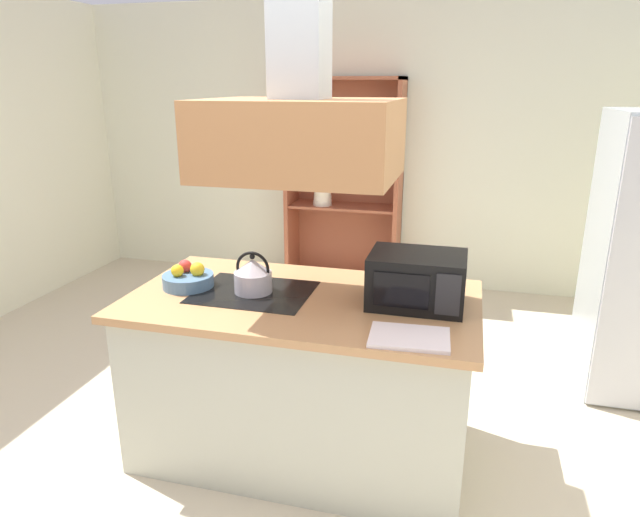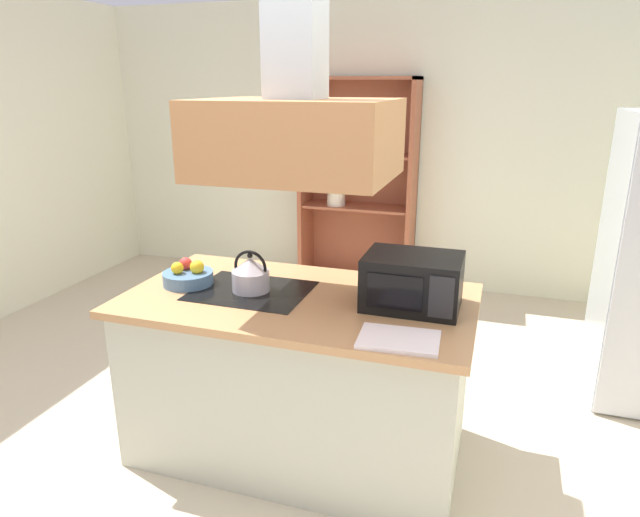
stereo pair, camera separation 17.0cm
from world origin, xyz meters
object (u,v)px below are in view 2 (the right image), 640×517
at_px(kettle, 251,274).
at_px(cutting_board, 399,339).
at_px(dish_cabinet, 358,197).
at_px(fruit_bowl, 188,276).
at_px(microwave, 413,281).

relative_size(kettle, cutting_board, 0.65).
distance_m(kettle, cutting_board, 0.92).
distance_m(dish_cabinet, fruit_bowl, 2.71).
xyz_separation_m(dish_cabinet, cutting_board, (0.96, -3.04, 0.02)).
height_order(kettle, microwave, microwave).
distance_m(kettle, fruit_bowl, 0.37).
bearing_deg(dish_cabinet, cutting_board, -72.43).
bearing_deg(cutting_board, dish_cabinet, 107.57).
relative_size(kettle, fruit_bowl, 0.81).
xyz_separation_m(kettle, microwave, (0.84, 0.05, 0.04)).
bearing_deg(fruit_bowl, kettle, 1.63).
bearing_deg(kettle, dish_cabinet, 92.40).
bearing_deg(cutting_board, microwave, 91.89).
bearing_deg(microwave, kettle, -176.48).
relative_size(kettle, microwave, 0.48).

